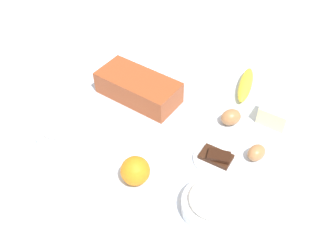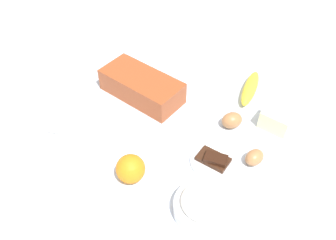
{
  "view_description": "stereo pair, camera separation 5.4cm",
  "coord_description": "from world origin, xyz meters",
  "px_view_note": "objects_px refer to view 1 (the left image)",
  "views": [
    {
      "loc": [
        0.32,
        -0.71,
        0.82
      ],
      "look_at": [
        0.0,
        0.0,
        0.04
      ],
      "focal_mm": 38.53,
      "sensor_mm": 36.0,
      "label": 1
    },
    {
      "loc": [
        0.37,
        -0.69,
        0.82
      ],
      "look_at": [
        0.0,
        0.0,
        0.04
      ],
      "focal_mm": 38.53,
      "sensor_mm": 36.0,
      "label": 2
    }
  ],
  "objects_px": {
    "butter_block": "(274,115)",
    "egg_near_butter": "(257,152)",
    "banana": "(246,85)",
    "orange_fruit": "(136,171)",
    "flour_bowl": "(212,203)",
    "loaf_pan": "(138,87)",
    "chocolate_plate": "(216,158)",
    "egg_beside_bowl": "(231,117)",
    "sugar_bowl": "(60,129)"
  },
  "relations": [
    {
      "from": "sugar_bowl",
      "to": "banana",
      "type": "relative_size",
      "value": 0.79
    },
    {
      "from": "sugar_bowl",
      "to": "orange_fruit",
      "type": "xyz_separation_m",
      "value": [
        0.29,
        -0.05,
        0.01
      ]
    },
    {
      "from": "flour_bowl",
      "to": "banana",
      "type": "distance_m",
      "value": 0.51
    },
    {
      "from": "loaf_pan",
      "to": "egg_near_butter",
      "type": "xyz_separation_m",
      "value": [
        0.43,
        -0.1,
        -0.02
      ]
    },
    {
      "from": "loaf_pan",
      "to": "egg_beside_bowl",
      "type": "distance_m",
      "value": 0.32
    },
    {
      "from": "orange_fruit",
      "to": "banana",
      "type": "bearing_deg",
      "value": 71.98
    },
    {
      "from": "chocolate_plate",
      "to": "loaf_pan",
      "type": "bearing_deg",
      "value": 154.86
    },
    {
      "from": "loaf_pan",
      "to": "orange_fruit",
      "type": "xyz_separation_m",
      "value": [
        0.16,
        -0.31,
        -0.0
      ]
    },
    {
      "from": "butter_block",
      "to": "loaf_pan",
      "type": "bearing_deg",
      "value": -171.45
    },
    {
      "from": "orange_fruit",
      "to": "chocolate_plate",
      "type": "xyz_separation_m",
      "value": [
        0.18,
        0.15,
        -0.03
      ]
    },
    {
      "from": "orange_fruit",
      "to": "egg_near_butter",
      "type": "height_order",
      "value": "orange_fruit"
    },
    {
      "from": "orange_fruit",
      "to": "egg_beside_bowl",
      "type": "distance_m",
      "value": 0.36
    },
    {
      "from": "flour_bowl",
      "to": "butter_block",
      "type": "bearing_deg",
      "value": 79.42
    },
    {
      "from": "butter_block",
      "to": "egg_near_butter",
      "type": "bearing_deg",
      "value": -94.29
    },
    {
      "from": "loaf_pan",
      "to": "flour_bowl",
      "type": "height_order",
      "value": "loaf_pan"
    },
    {
      "from": "banana",
      "to": "butter_block",
      "type": "height_order",
      "value": "butter_block"
    },
    {
      "from": "sugar_bowl",
      "to": "egg_beside_bowl",
      "type": "distance_m",
      "value": 0.53
    },
    {
      "from": "egg_beside_bowl",
      "to": "chocolate_plate",
      "type": "relative_size",
      "value": 0.5
    },
    {
      "from": "loaf_pan",
      "to": "sugar_bowl",
      "type": "relative_size",
      "value": 2.0
    },
    {
      "from": "butter_block",
      "to": "egg_beside_bowl",
      "type": "bearing_deg",
      "value": -153.76
    },
    {
      "from": "banana",
      "to": "chocolate_plate",
      "type": "xyz_separation_m",
      "value": [
        0.01,
        -0.35,
        -0.01
      ]
    },
    {
      "from": "banana",
      "to": "orange_fruit",
      "type": "relative_size",
      "value": 2.36
    },
    {
      "from": "sugar_bowl",
      "to": "orange_fruit",
      "type": "height_order",
      "value": "orange_fruit"
    },
    {
      "from": "banana",
      "to": "egg_beside_bowl",
      "type": "xyz_separation_m",
      "value": [
        0.0,
        -0.18,
        0.01
      ]
    },
    {
      "from": "flour_bowl",
      "to": "egg_beside_bowl",
      "type": "height_order",
      "value": "flour_bowl"
    },
    {
      "from": "loaf_pan",
      "to": "sugar_bowl",
      "type": "height_order",
      "value": "loaf_pan"
    },
    {
      "from": "loaf_pan",
      "to": "banana",
      "type": "xyz_separation_m",
      "value": [
        0.32,
        0.19,
        -0.02
      ]
    },
    {
      "from": "loaf_pan",
      "to": "chocolate_plate",
      "type": "distance_m",
      "value": 0.37
    },
    {
      "from": "flour_bowl",
      "to": "orange_fruit",
      "type": "bearing_deg",
      "value": 179.33
    },
    {
      "from": "chocolate_plate",
      "to": "butter_block",
      "type": "bearing_deg",
      "value": 63.17
    },
    {
      "from": "orange_fruit",
      "to": "butter_block",
      "type": "height_order",
      "value": "orange_fruit"
    },
    {
      "from": "banana",
      "to": "chocolate_plate",
      "type": "height_order",
      "value": "banana"
    },
    {
      "from": "sugar_bowl",
      "to": "orange_fruit",
      "type": "distance_m",
      "value": 0.29
    },
    {
      "from": "chocolate_plate",
      "to": "sugar_bowl",
      "type": "bearing_deg",
      "value": -166.87
    },
    {
      "from": "loaf_pan",
      "to": "egg_beside_bowl",
      "type": "bearing_deg",
      "value": 11.36
    },
    {
      "from": "butter_block",
      "to": "banana",
      "type": "bearing_deg",
      "value": 135.42
    },
    {
      "from": "butter_block",
      "to": "orange_fruit",
      "type": "bearing_deg",
      "value": -127.33
    },
    {
      "from": "flour_bowl",
      "to": "sugar_bowl",
      "type": "relative_size",
      "value": 1.04
    },
    {
      "from": "sugar_bowl",
      "to": "flour_bowl",
      "type": "bearing_deg",
      "value": -5.7
    },
    {
      "from": "chocolate_plate",
      "to": "banana",
      "type": "bearing_deg",
      "value": 92.05
    },
    {
      "from": "sugar_bowl",
      "to": "egg_beside_bowl",
      "type": "bearing_deg",
      "value": 30.88
    },
    {
      "from": "flour_bowl",
      "to": "chocolate_plate",
      "type": "distance_m",
      "value": 0.16
    },
    {
      "from": "orange_fruit",
      "to": "flour_bowl",
      "type": "bearing_deg",
      "value": -0.67
    },
    {
      "from": "flour_bowl",
      "to": "egg_near_butter",
      "type": "height_order",
      "value": "flour_bowl"
    },
    {
      "from": "butter_block",
      "to": "egg_beside_bowl",
      "type": "xyz_separation_m",
      "value": [
        -0.12,
        -0.06,
        -0.0
      ]
    },
    {
      "from": "butter_block",
      "to": "egg_near_butter",
      "type": "height_order",
      "value": "butter_block"
    },
    {
      "from": "chocolate_plate",
      "to": "egg_near_butter",
      "type": "bearing_deg",
      "value": 30.8
    },
    {
      "from": "banana",
      "to": "egg_near_butter",
      "type": "relative_size",
      "value": 3.17
    },
    {
      "from": "banana",
      "to": "egg_beside_bowl",
      "type": "bearing_deg",
      "value": -88.91
    },
    {
      "from": "sugar_bowl",
      "to": "banana",
      "type": "bearing_deg",
      "value": 45.33
    }
  ]
}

